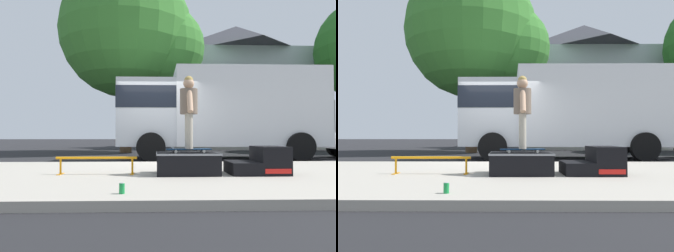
{
  "view_description": "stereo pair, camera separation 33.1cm",
  "coord_description": "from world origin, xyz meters",
  "views": [
    {
      "loc": [
        -0.03,
        -8.82,
        0.79
      ],
      "look_at": [
        0.23,
        -1.51,
        1.02
      ],
      "focal_mm": 34.01,
      "sensor_mm": 36.0,
      "label": 1
    },
    {
      "loc": [
        0.3,
        -8.82,
        0.79
      ],
      "look_at": [
        0.23,
        -1.51,
        1.02
      ],
      "focal_mm": 34.01,
      "sensor_mm": 36.0,
      "label": 2
    }
  ],
  "objects": [
    {
      "name": "ground_plane",
      "position": [
        0.0,
        0.0,
        0.0
      ],
      "size": [
        140.0,
        140.0,
        0.0
      ],
      "primitive_type": "plane",
      "color": "black"
    },
    {
      "name": "sidewalk_slab",
      "position": [
        0.0,
        -3.0,
        0.06
      ],
      "size": [
        50.0,
        5.0,
        0.12
      ],
      "primitive_type": "cube",
      "color": "#A8A093",
      "rests_on": "ground"
    },
    {
      "name": "skate_box",
      "position": [
        0.51,
        -3.22,
        0.32
      ],
      "size": [
        1.09,
        0.84,
        0.37
      ],
      "color": "black",
      "rests_on": "sidewalk_slab"
    },
    {
      "name": "kicker_ramp",
      "position": [
        1.82,
        -3.22,
        0.32
      ],
      "size": [
        0.99,
        0.82,
        0.48
      ],
      "color": "black",
      "rests_on": "sidewalk_slab"
    },
    {
      "name": "grind_rail",
      "position": [
        -1.08,
        -3.19,
        0.35
      ],
      "size": [
        1.41,
        0.28,
        0.31
      ],
      "color": "orange",
      "rests_on": "sidewalk_slab"
    },
    {
      "name": "skateboard",
      "position": [
        0.53,
        -3.22,
        0.55
      ],
      "size": [
        0.8,
        0.29,
        0.07
      ],
      "color": "navy",
      "rests_on": "skate_box"
    },
    {
      "name": "skater_kid",
      "position": [
        0.53,
        -3.22,
        1.32
      ],
      "size": [
        0.31,
        0.66,
        1.29
      ],
      "color": "#B7AD99",
      "rests_on": "skateboard"
    },
    {
      "name": "soda_can",
      "position": [
        -0.43,
        -5.1,
        0.18
      ],
      "size": [
        0.07,
        0.07,
        0.13
      ],
      "color": "#198C3F",
      "rests_on": "sidewalk_slab"
    },
    {
      "name": "box_truck",
      "position": [
        2.11,
        2.2,
        1.7
      ],
      "size": [
        6.91,
        2.63,
        3.05
      ],
      "color": "silver",
      "rests_on": "ground"
    },
    {
      "name": "street_tree_neighbour",
      "position": [
        -1.13,
        6.28,
        5.59
      ],
      "size": [
        6.88,
        6.25,
        8.9
      ],
      "color": "brown",
      "rests_on": "ground"
    },
    {
      "name": "house_behind",
      "position": [
        5.45,
        12.75,
        4.24
      ],
      "size": [
        9.54,
        8.23,
        8.4
      ],
      "color": "silver",
      "rests_on": "ground"
    }
  ]
}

